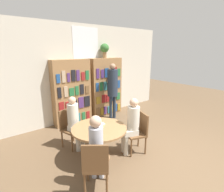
{
  "coord_description": "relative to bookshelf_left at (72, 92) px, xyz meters",
  "views": [
    {
      "loc": [
        -2.89,
        -1.67,
        2.23
      ],
      "look_at": [
        -0.13,
        1.8,
        1.05
      ],
      "focal_mm": 28.0,
      "sensor_mm": 36.0,
      "label": 1
    }
  ],
  "objects": [
    {
      "name": "seated_reader_back",
      "position": [
        -0.87,
        -2.64,
        -0.27
      ],
      "size": [
        0.38,
        0.39,
        1.26
      ],
      "rotation": [
        0.0,
        0.0,
        -0.66
      ],
      "color": "#B2B7C6",
      "rests_on": "ground_plane"
    },
    {
      "name": "chair_near_camera",
      "position": [
        -0.98,
        -2.79,
        -0.47
      ],
      "size": [
        0.56,
        0.56,
        0.9
      ],
      "rotation": [
        0.0,
        0.0,
        -0.66
      ],
      "color": "brown",
      "rests_on": "ground_plane"
    },
    {
      "name": "bookshelf_left",
      "position": [
        0.0,
        0.0,
        0.0
      ],
      "size": [
        1.16,
        0.34,
        1.96
      ],
      "color": "olive",
      "rests_on": "ground_plane"
    },
    {
      "name": "chair_far_side",
      "position": [
        0.41,
        -2.38,
        -0.47
      ],
      "size": [
        0.51,
        0.51,
        0.9
      ],
      "rotation": [
        0.0,
        0.0,
        1.22
      ],
      "color": "brown",
      "rests_on": "ground_plane"
    },
    {
      "name": "wall_back",
      "position": [
        0.64,
        0.19,
        0.53
      ],
      "size": [
        6.4,
        0.07,
        3.0
      ],
      "color": "beige",
      "rests_on": "ground_plane"
    },
    {
      "name": "librarian_standing",
      "position": [
        1.18,
        -0.5,
        0.15
      ],
      "size": [
        0.33,
        0.6,
        1.82
      ],
      "color": "#232D3D",
      "rests_on": "ground_plane"
    },
    {
      "name": "chair_left_side",
      "position": [
        -0.68,
        -1.22,
        -0.47
      ],
      "size": [
        0.5,
        0.5,
        0.9
      ],
      "rotation": [
        0.0,
        0.0,
        -2.86
      ],
      "color": "brown",
      "rests_on": "ground_plane"
    },
    {
      "name": "ground_plane",
      "position": [
        0.64,
        -3.11,
        -0.98
      ],
      "size": [
        16.0,
        16.0,
        0.0
      ],
      "primitive_type": "plane",
      "color": "brown"
    },
    {
      "name": "seated_reader_right",
      "position": [
        0.24,
        -2.32,
        -0.27
      ],
      "size": [
        0.4,
        0.35,
        1.25
      ],
      "rotation": [
        0.0,
        0.0,
        1.22
      ],
      "color": "beige",
      "rests_on": "ground_plane"
    },
    {
      "name": "open_book_on_table",
      "position": [
        -0.37,
        -1.95,
        -0.26
      ],
      "size": [
        0.24,
        0.18,
        0.03
      ],
      "color": "silver",
      "rests_on": "reading_table"
    },
    {
      "name": "seated_reader_left",
      "position": [
        -0.63,
        -1.39,
        -0.28
      ],
      "size": [
        0.33,
        0.39,
        1.24
      ],
      "rotation": [
        0.0,
        0.0,
        -2.86
      ],
      "color": "beige",
      "rests_on": "ground_plane"
    },
    {
      "name": "bookshelf_right",
      "position": [
        1.28,
        0.0,
        0.0
      ],
      "size": [
        1.16,
        0.34,
        1.96
      ],
      "color": "olive",
      "rests_on": "ground_plane"
    },
    {
      "name": "reading_table",
      "position": [
        -0.43,
        -2.08,
        -0.4
      ],
      "size": [
        1.12,
        1.12,
        0.7
      ],
      "color": "olive",
      "rests_on": "ground_plane"
    },
    {
      "name": "flower_vase",
      "position": [
        1.25,
        0.0,
        1.28
      ],
      "size": [
        0.29,
        0.29,
        0.47
      ],
      "color": "#997047",
      "rests_on": "bookshelf_right"
    }
  ]
}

